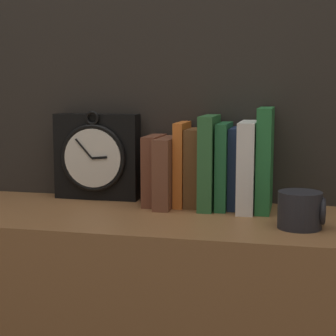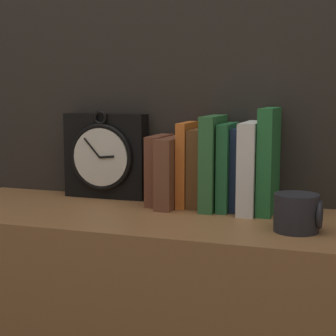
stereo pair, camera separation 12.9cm
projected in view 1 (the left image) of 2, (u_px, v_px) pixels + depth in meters
name	position (u px, v px, depth m)	size (l,w,h in m)	color
clock	(97.00, 157.00, 1.49)	(0.23, 0.07, 0.24)	black
book_slot0_brown	(154.00, 170.00, 1.42)	(0.04, 0.13, 0.18)	brown
book_slot1_brown	(167.00, 172.00, 1.40)	(0.04, 0.16, 0.17)	brown
book_slot2_orange	(182.00, 164.00, 1.41)	(0.02, 0.12, 0.21)	orange
book_slot3_brown	(195.00, 167.00, 1.41)	(0.04, 0.11, 0.19)	brown
book_slot4_green	(209.00, 162.00, 1.38)	(0.03, 0.15, 0.23)	#316A38
book_slot5_green	(224.00, 166.00, 1.38)	(0.03, 0.14, 0.21)	#216235
book_slot6_navy	(235.00, 168.00, 1.38)	(0.02, 0.12, 0.20)	#1C2B4B
book_slot7_white	(248.00, 166.00, 1.35)	(0.04, 0.16, 0.21)	white
book_slot8_green	(265.00, 159.00, 1.35)	(0.03, 0.15, 0.25)	#287339
mug	(301.00, 210.00, 1.18)	(0.10, 0.09, 0.08)	#232328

